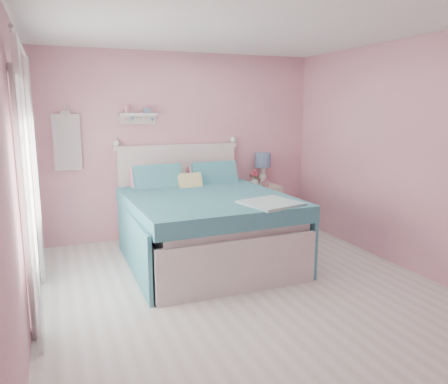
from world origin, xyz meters
TOP-DOWN VIEW (x-y plane):
  - floor at (0.00, 0.00)m, footprint 4.50×4.50m
  - room_shell at (0.00, 0.00)m, footprint 4.50×4.50m
  - bed at (-0.07, 1.11)m, footprint 1.86×2.31m
  - nightstand at (1.18, 2.00)m, footprint 0.48×0.47m
  - table_lamp at (1.24, 2.11)m, footprint 0.24×0.24m
  - vase at (1.07, 2.05)m, footprint 0.15×0.15m
  - teacup at (1.17, 1.87)m, footprint 0.12×0.12m
  - roses at (1.07, 2.05)m, footprint 0.14×0.11m
  - wall_shelf at (-0.63, 2.19)m, footprint 0.50×0.15m
  - hanging_dress at (-1.55, 2.18)m, footprint 0.34×0.03m
  - french_door at (-1.97, 0.40)m, footprint 0.04×1.32m
  - curtain_near at (-1.92, -0.34)m, footprint 0.04×0.40m
  - curtain_far at (-1.92, 1.14)m, footprint 0.04×0.40m

SIDE VIEW (x-z plane):
  - floor at x=0.00m, z-range 0.00..0.00m
  - nightstand at x=1.18m, z-range 0.00..0.69m
  - bed at x=-0.07m, z-range -0.23..1.09m
  - teacup at x=1.17m, z-range 0.69..0.77m
  - vase at x=1.07m, z-range 0.69..0.82m
  - roses at x=1.07m, z-range 0.80..0.92m
  - table_lamp at x=1.24m, z-range 0.78..1.26m
  - french_door at x=-1.97m, z-range -0.01..2.15m
  - curtain_near at x=-1.92m, z-range 0.02..2.34m
  - curtain_far at x=-1.92m, z-range 0.02..2.34m
  - hanging_dress at x=-1.55m, z-range 1.04..1.76m
  - room_shell at x=0.00m, z-range -0.67..3.83m
  - wall_shelf at x=-0.63m, z-range 1.61..1.86m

